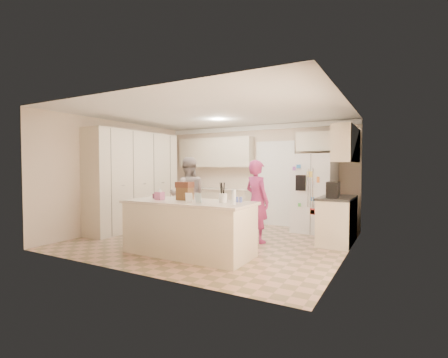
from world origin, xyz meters
The scene contains 41 objects.
floor centered at (0.00, 0.00, -0.01)m, with size 5.20×4.60×0.02m, color tan.
ceiling centered at (0.00, 0.00, 2.61)m, with size 5.20×4.60×0.02m, color white.
wall_back centered at (0.00, 2.31, 1.30)m, with size 5.20×0.02×2.60m, color beige.
wall_front centered at (0.00, -2.31, 1.30)m, with size 5.20×0.02×2.60m, color beige.
wall_left centered at (-2.61, 0.00, 1.30)m, with size 0.02×4.60×2.60m, color beige.
wall_right centered at (2.61, 0.00, 1.30)m, with size 0.02×4.60×2.60m, color beige.
crown_back centered at (0.00, 2.26, 2.53)m, with size 5.20×0.08×0.12m, color white.
pantry_bank centered at (-2.30, 0.20, 1.18)m, with size 0.60×2.60×2.35m, color beige.
back_base_cab centered at (-1.15, 2.00, 0.44)m, with size 2.20×0.60×0.88m, color beige.
back_countertop centered at (-1.15, 1.99, 0.90)m, with size 2.24×0.63×0.04m, color beige.
back_upper_cab centered at (-1.15, 2.12, 1.90)m, with size 2.20×0.35×0.80m, color beige.
doorway_opening centered at (0.55, 2.28, 1.05)m, with size 0.90×0.06×2.10m, color black.
doorway_casing centered at (0.55, 2.24, 1.05)m, with size 1.02×0.03×2.22m, color white.
wall_frame_upper centered at (0.02, 2.27, 1.55)m, with size 0.15×0.02×0.20m, color brown.
wall_frame_lower centered at (0.02, 2.27, 1.28)m, with size 0.15×0.02×0.20m, color brown.
refrigerator centered at (1.65, 1.83, 0.90)m, with size 0.90×0.70×1.80m, color white.
fridge_seam centered at (1.65, 1.48, 0.90)m, with size 0.01×0.02×1.78m, color gray.
fridge_dispenser centered at (1.43, 1.47, 1.15)m, with size 0.22×0.03×0.35m, color black.
fridge_handle_l centered at (1.60, 1.46, 1.05)m, with size 0.02×0.02×0.85m, color silver.
fridge_handle_r centered at (1.70, 1.46, 1.05)m, with size 0.02×0.02×0.85m, color silver.
over_fridge_cab centered at (1.65, 2.12, 2.10)m, with size 0.95×0.35×0.45m, color beige.
right_base_cab centered at (2.30, 1.00, 0.44)m, with size 0.60×1.20×0.88m, color beige.
right_countertop centered at (2.29, 1.00, 0.90)m, with size 0.63×1.24×0.04m, color #2D2B28.
right_upper_cab centered at (2.43, 1.20, 1.95)m, with size 0.35×1.50×0.70m, color beige.
coffee_maker centered at (2.25, 0.80, 1.07)m, with size 0.22×0.28×0.30m, color black.
island_base centered at (0.20, -1.10, 0.44)m, with size 2.20×0.90×0.88m, color beige.
island_top centered at (0.20, -1.10, 0.90)m, with size 2.28×0.96×0.05m, color beige.
utensil_crock centered at (0.85, -1.05, 1.00)m, with size 0.13×0.13×0.15m, color white.
tissue_box centered at (-0.35, -1.20, 1.00)m, with size 0.13×0.13×0.14m, color #C56298.
tissue_plume centered at (-0.35, -1.20, 1.10)m, with size 0.08×0.08×0.08m, color white.
dollhouse_body centered at (0.05, -1.00, 1.04)m, with size 0.26×0.18×0.22m, color brown.
dollhouse_roof centered at (0.05, -1.00, 1.20)m, with size 0.28×0.20×0.10m, color #592D1E.
jam_jar centered at (-0.60, -1.05, 0.97)m, with size 0.07×0.07×0.09m, color #59263F.
greeting_card_a centered at (0.35, -1.30, 1.01)m, with size 0.12×0.01×0.16m, color white.
greeting_card_b centered at (0.50, -1.25, 1.01)m, with size 0.12×0.01×0.16m, color silver.
water_bottle centered at (1.15, -1.25, 1.04)m, with size 0.07×0.07×0.24m, color silver.
shaker_salt centered at (1.02, -0.88, 0.97)m, with size 0.05×0.05×0.09m, color #4958B1.
shaker_pepper centered at (1.09, -0.88, 0.97)m, with size 0.05×0.05×0.09m, color #4958B1.
teen_boy centered at (-0.85, 0.37, 0.86)m, with size 0.84×0.65×1.72m, color gray.
teen_girl centered at (0.87, 0.32, 0.82)m, with size 0.60×0.39×1.64m, color #B43559.
fridge_magnets centered at (1.65, 1.47, 0.90)m, with size 0.76×0.02×1.44m, color tan, non-canonical shape.
Camera 1 is at (3.40, -5.66, 1.52)m, focal length 26.00 mm.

